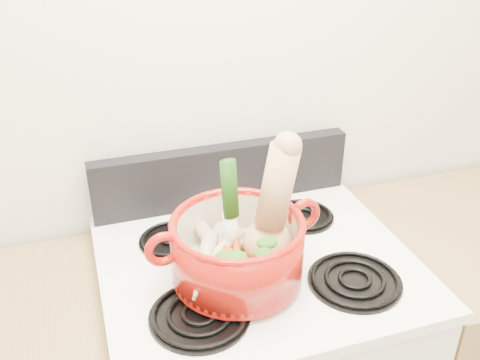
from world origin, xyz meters
name	(u,v)px	position (x,y,z in m)	size (l,w,h in m)	color
wall_back	(216,84)	(0.00, 1.75, 1.30)	(3.50, 0.02, 2.60)	white
cooktop	(257,264)	(0.00, 1.40, 0.93)	(0.78, 0.67, 0.03)	white
control_backsplash	(223,175)	(0.00, 1.70, 1.04)	(0.76, 0.05, 0.18)	black
burner_front_left	(200,314)	(-0.19, 1.24, 0.96)	(0.22, 0.22, 0.02)	black
burner_front_right	(355,280)	(0.19, 1.24, 0.96)	(0.22, 0.22, 0.02)	black
burner_back_left	(172,239)	(-0.19, 1.54, 0.96)	(0.17, 0.17, 0.02)	black
burner_back_right	(303,215)	(0.19, 1.54, 0.96)	(0.17, 0.17, 0.02)	black
dutch_oven	(237,249)	(-0.07, 1.33, 1.04)	(0.31, 0.31, 0.15)	#9C120A
pot_handle_left	(163,249)	(-0.25, 1.32, 1.09)	(0.09, 0.09, 0.02)	#9C120A
pot_handle_right	(304,214)	(0.10, 1.35, 1.09)	(0.09, 0.09, 0.02)	#9C120A
squash	(268,207)	(0.00, 1.33, 1.15)	(0.12, 0.12, 0.30)	tan
leek	(231,209)	(-0.08, 1.38, 1.13)	(0.04, 0.04, 0.26)	silver
ginger	(236,240)	(-0.06, 1.40, 1.02)	(0.09, 0.06, 0.05)	#D2BD81
parsnip_0	(209,261)	(-0.14, 1.34, 1.02)	(0.04, 0.04, 0.23)	beige
parsnip_1	(213,257)	(-0.13, 1.34, 1.03)	(0.04, 0.04, 0.21)	beige
parsnip_2	(217,247)	(-0.11, 1.37, 1.03)	(0.04, 0.04, 0.18)	beige
parsnip_3	(203,263)	(-0.16, 1.31, 1.04)	(0.04, 0.04, 0.19)	beige
carrot_0	(248,272)	(-0.07, 1.27, 1.02)	(0.03, 0.03, 0.16)	#BF4F09
carrot_1	(225,273)	(-0.12, 1.28, 1.02)	(0.03, 0.03, 0.14)	#D1430A
carrot_2	(235,257)	(-0.08, 1.32, 1.03)	(0.04, 0.04, 0.19)	#BC4209
carrot_3	(231,269)	(-0.11, 1.27, 1.04)	(0.03, 0.03, 0.14)	#C53B09
carrot_4	(236,261)	(-0.09, 1.29, 1.04)	(0.04, 0.04, 0.18)	#B94F09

